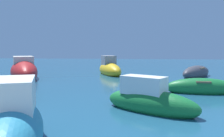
# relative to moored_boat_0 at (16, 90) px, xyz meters

# --- Properties ---
(moored_boat_0) EXTENTS (2.63, 3.62, 0.98)m
(moored_boat_0) POSITION_rel_moored_boat_0_xyz_m (0.00, 0.00, 0.00)
(moored_boat_0) COLOR #3F3F47
(moored_boat_0) RESTS_ON ground
(moored_boat_3) EXTENTS (2.88, 4.50, 1.72)m
(moored_boat_3) POSITION_rel_moored_boat_0_xyz_m (2.87, 9.06, 0.14)
(moored_boat_3) COLOR gold
(moored_boat_3) RESTS_ON ground
(moored_boat_4) EXTENTS (3.26, 1.11, 0.90)m
(moored_boat_4) POSITION_rel_moored_boat_0_xyz_m (8.09, 1.75, -0.02)
(moored_boat_4) COLOR #197233
(moored_boat_4) RESTS_ON ground
(moored_boat_5) EXTENTS (3.07, 3.66, 1.04)m
(moored_boat_5) POSITION_rel_moored_boat_0_xyz_m (9.31, 8.09, 0.02)
(moored_boat_5) COLOR #3F3F47
(moored_boat_5) RESTS_ON ground
(moored_boat_7) EXTENTS (2.49, 3.71, 1.66)m
(moored_boat_7) POSITION_rel_moored_boat_0_xyz_m (2.54, -4.74, 0.15)
(moored_boat_7) COLOR teal
(moored_boat_7) RESTS_ON ground
(moored_boat_8) EXTENTS (3.36, 2.53, 1.35)m
(moored_boat_8) POSITION_rel_moored_boat_0_xyz_m (5.56, -1.65, 0.08)
(moored_boat_8) COLOR #197233
(moored_boat_8) RESTS_ON ground
(moored_boat_9) EXTENTS (4.30, 5.65, 1.84)m
(moored_boat_9) POSITION_rel_moored_boat_0_xyz_m (-2.81, 6.13, 0.23)
(moored_boat_9) COLOR #B21E1E
(moored_boat_9) RESTS_ON ground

